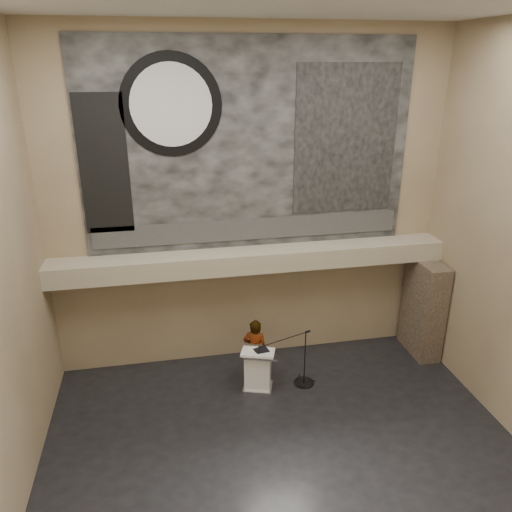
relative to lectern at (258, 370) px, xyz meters
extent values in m
plane|color=black|center=(0.13, -2.28, -0.55)|extent=(10.00, 10.00, 0.00)
cube|color=#826E53|center=(0.13, 1.72, 3.70)|extent=(10.00, 0.02, 8.50)
cube|color=#826E53|center=(0.13, -6.28, 3.70)|extent=(10.00, 0.02, 8.50)
cube|color=gray|center=(0.13, 1.32, 2.40)|extent=(10.00, 0.80, 0.50)
cylinder|color=#B2893D|center=(-1.47, 1.27, 2.12)|extent=(0.04, 0.04, 0.06)
cylinder|color=#B2893D|center=(2.03, 1.27, 2.12)|extent=(0.04, 0.04, 0.06)
cube|color=black|center=(0.13, 1.69, 5.15)|extent=(8.00, 0.05, 5.00)
cube|color=#303030|center=(0.13, 1.65, 3.10)|extent=(7.76, 0.02, 0.55)
cylinder|color=black|center=(-1.67, 1.65, 6.15)|extent=(2.30, 0.02, 2.30)
cylinder|color=silver|center=(-1.67, 1.63, 6.15)|extent=(1.84, 0.02, 1.84)
cube|color=black|center=(2.53, 1.65, 5.25)|extent=(2.60, 0.02, 3.60)
cube|color=black|center=(-3.27, 1.65, 4.85)|extent=(1.10, 0.02, 3.20)
cube|color=#3F3226|center=(4.78, 0.87, 0.80)|extent=(0.60, 1.40, 2.70)
cube|color=silver|center=(0.00, 0.00, -0.51)|extent=(0.84, 0.73, 0.08)
cube|color=white|center=(0.00, 0.00, 0.01)|extent=(0.72, 0.60, 0.96)
cube|color=white|center=(0.00, -0.02, 0.52)|extent=(0.93, 0.78, 0.14)
cube|color=black|center=(0.08, -0.02, 0.56)|extent=(0.38, 0.33, 0.04)
cube|color=white|center=(-0.09, 0.00, 0.55)|extent=(0.29, 0.34, 0.00)
imported|color=silver|center=(0.02, 0.43, 0.30)|extent=(0.73, 0.62, 1.70)
cylinder|color=black|center=(1.19, 0.01, -0.54)|extent=(0.52, 0.52, 0.02)
cylinder|color=black|center=(1.19, 0.01, 0.20)|extent=(0.03, 0.03, 1.52)
cylinder|color=black|center=(0.59, -0.21, 0.92)|extent=(1.35, 0.51, 0.02)
camera|label=1|loc=(-2.04, -10.16, 7.10)|focal=35.00mm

